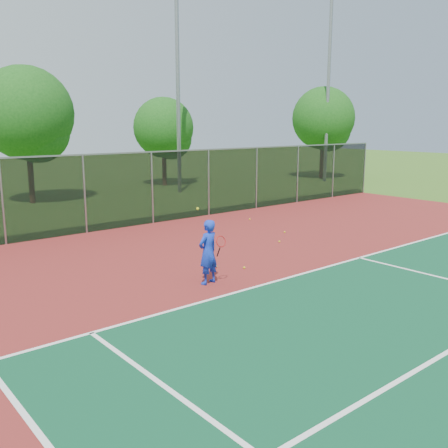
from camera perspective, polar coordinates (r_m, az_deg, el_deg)
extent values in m
plane|color=#36611B|center=(13.12, 20.86, -7.88)|extent=(120.00, 120.00, 0.00)
cube|color=maroon|center=(14.14, 13.80, -6.03)|extent=(30.00, 20.00, 0.02)
cube|color=white|center=(16.26, 15.22, -3.74)|extent=(22.00, 0.10, 0.00)
cube|color=black|center=(21.18, -8.21, 4.11)|extent=(30.00, 0.04, 3.00)
cube|color=gray|center=(21.05, -8.33, 8.16)|extent=(30.00, 0.06, 0.06)
imported|color=#1533C7|center=(13.04, -1.84, -3.22)|extent=(0.69, 0.51, 1.71)
cylinder|color=black|center=(12.93, -0.63, -3.22)|extent=(0.03, 0.15, 0.27)
torus|color=#A51414|center=(12.78, -0.35, -2.01)|extent=(0.30, 0.13, 0.29)
sphere|color=gold|center=(12.72, -3.04, 1.77)|extent=(0.07, 0.07, 0.07)
sphere|color=gold|center=(17.83, 6.35, -2.00)|extent=(0.07, 0.07, 0.07)
sphere|color=gold|center=(14.66, -0.91, -4.88)|extent=(0.07, 0.07, 0.07)
sphere|color=gold|center=(21.87, 2.96, 0.55)|extent=(0.07, 0.07, 0.07)
sphere|color=gold|center=(19.41, 6.95, -0.92)|extent=(0.07, 0.07, 0.07)
sphere|color=gold|center=(14.56, 2.33, -5.01)|extent=(0.07, 0.07, 0.07)
cylinder|color=gray|center=(30.81, -5.30, 15.62)|extent=(0.24, 0.24, 12.92)
cylinder|color=gray|center=(37.60, 11.81, 14.66)|extent=(0.24, 0.24, 12.92)
cylinder|color=#3A2515|center=(28.46, -21.19, 4.98)|extent=(0.30, 0.30, 2.73)
sphere|color=#154A13|center=(28.33, -21.68, 11.70)|extent=(4.85, 4.85, 4.85)
sphere|color=#154A13|center=(28.17, -20.57, 9.92)|extent=(3.34, 3.34, 3.34)
cylinder|color=#3A2515|center=(34.50, -6.83, 6.28)|extent=(0.30, 0.30, 2.27)
sphere|color=#154A13|center=(34.37, -6.94, 10.90)|extent=(4.04, 4.04, 4.04)
sphere|color=#154A13|center=(34.35, -6.06, 9.65)|extent=(2.78, 2.78, 2.78)
cylinder|color=#3A2515|center=(39.56, 11.09, 7.07)|extent=(0.30, 0.30, 2.66)
sphere|color=#154A13|center=(39.46, 11.28, 11.78)|extent=(4.72, 4.72, 4.72)
sphere|color=#154A13|center=(39.58, 11.94, 10.47)|extent=(3.25, 3.25, 3.25)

